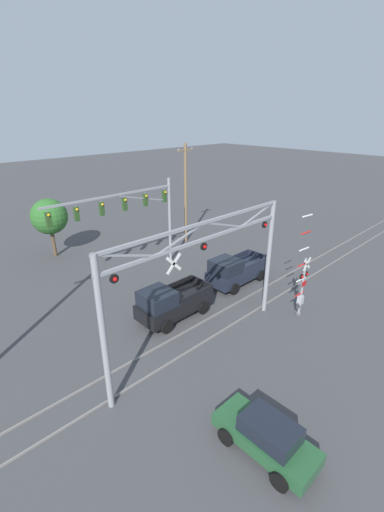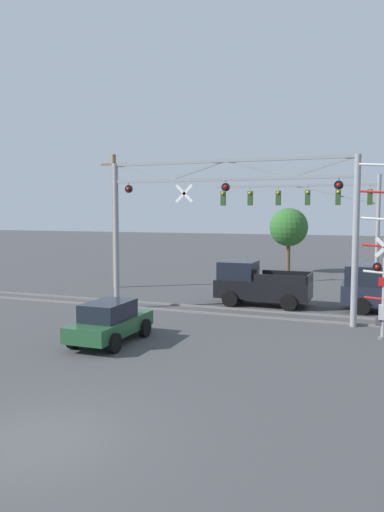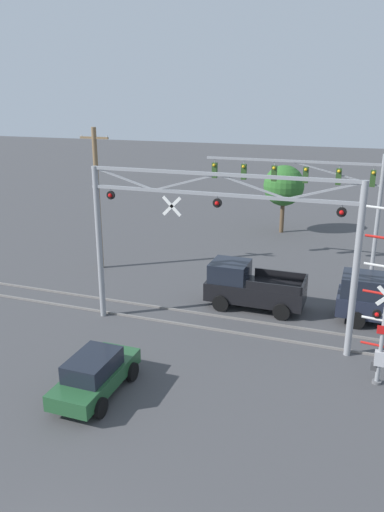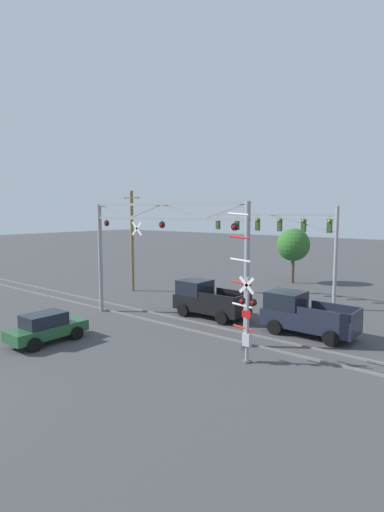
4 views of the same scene
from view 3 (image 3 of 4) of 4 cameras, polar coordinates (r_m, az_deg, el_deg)
rail_track_near at (r=22.94m, az=2.89°, el=-8.42°), size 80.00×0.08×0.10m
rail_track_far at (r=24.18m, az=3.88°, el=-6.98°), size 80.00×0.08×0.10m
crossing_gantry at (r=21.02m, az=2.83°, el=2.68°), size 11.65×0.29×7.23m
crossing_signal_mast at (r=19.37m, az=20.78°, el=-7.98°), size 1.49×0.35×6.69m
traffic_signal_span at (r=30.21m, az=14.73°, el=7.63°), size 10.39×0.39×7.11m
pickup_truck_lead at (r=25.15m, az=6.61°, el=-3.47°), size 4.85×2.28×2.27m
sedan_waiting at (r=18.51m, az=-11.01°, el=-13.11°), size 1.89×3.99×1.56m
utility_pole_left at (r=30.28m, az=-10.73°, el=6.53°), size 1.80×0.28×8.47m
background_tree_beyond_span at (r=38.70m, az=10.45°, el=7.89°), size 3.07×3.07×5.19m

